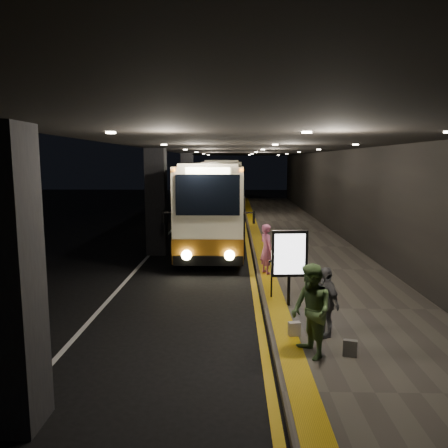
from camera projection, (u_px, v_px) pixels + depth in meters
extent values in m
plane|color=black|center=(182.00, 280.00, 14.36)|extent=(90.00, 90.00, 0.00)
cube|color=silver|center=(155.00, 249.00, 19.35)|extent=(0.12, 50.00, 0.01)
cube|color=gold|center=(248.00, 249.00, 19.26)|extent=(0.18, 50.00, 0.01)
cube|color=#514C44|center=(303.00, 248.00, 19.19)|extent=(4.50, 50.00, 0.15)
cube|color=gold|center=(260.00, 246.00, 19.22)|extent=(0.50, 50.00, 0.01)
cube|color=black|center=(357.00, 181.00, 18.72)|extent=(0.10, 50.00, 6.00)
cube|color=black|center=(7.00, 281.00, 6.17)|extent=(0.80, 0.80, 4.40)
cube|color=black|center=(156.00, 202.00, 18.04)|extent=(0.80, 0.80, 4.40)
cube|color=black|center=(187.00, 185.00, 29.91)|extent=(0.80, 0.80, 4.40)
cube|color=black|center=(253.00, 144.00, 18.59)|extent=(9.00, 50.00, 0.40)
cube|color=beige|center=(215.00, 201.00, 20.29)|extent=(2.46, 11.62, 3.29)
cube|color=brown|center=(215.00, 227.00, 20.46)|extent=(2.48, 11.64, 0.87)
cube|color=black|center=(208.00, 195.00, 14.41)|extent=(2.13, 0.07, 1.35)
cube|color=black|center=(208.00, 260.00, 14.81)|extent=(2.37, 0.26, 0.34)
cylinder|color=black|center=(183.00, 249.00, 16.90)|extent=(0.27, 0.97, 0.97)
cylinder|color=black|center=(240.00, 249.00, 16.85)|extent=(0.27, 0.97, 0.97)
cylinder|color=black|center=(199.00, 222.00, 24.37)|extent=(0.27, 0.97, 0.97)
cylinder|color=black|center=(238.00, 222.00, 24.32)|extent=(0.27, 0.97, 0.97)
sphere|color=#FFEAA5|center=(187.00, 255.00, 14.71)|extent=(0.35, 0.35, 0.35)
sphere|color=#FFEAA5|center=(230.00, 255.00, 14.68)|extent=(0.35, 0.35, 0.35)
cube|color=#FFF2BF|center=(208.00, 171.00, 14.29)|extent=(1.45, 0.05, 0.21)
cube|color=beige|center=(223.00, 184.00, 33.16)|extent=(2.64, 12.06, 3.41)
cube|color=brown|center=(223.00, 201.00, 33.34)|extent=(2.66, 12.08, 0.90)
cube|color=black|center=(220.00, 177.00, 27.07)|extent=(2.21, 0.08, 1.40)
cube|color=black|center=(220.00, 214.00, 27.48)|extent=(2.46, 0.28, 0.35)
cylinder|color=black|center=(205.00, 211.00, 29.64)|extent=(0.28, 1.00, 1.00)
cylinder|color=black|center=(238.00, 211.00, 29.59)|extent=(0.28, 1.00, 1.00)
cylinder|color=black|center=(211.00, 201.00, 37.38)|extent=(0.28, 1.00, 1.00)
cylinder|color=black|center=(237.00, 201.00, 37.33)|extent=(0.28, 1.00, 1.00)
cube|color=beige|center=(226.00, 178.00, 46.22)|extent=(2.73, 11.63, 3.28)
cube|color=brown|center=(226.00, 190.00, 46.39)|extent=(2.75, 11.65, 0.87)
cube|color=black|center=(225.00, 173.00, 40.36)|extent=(2.12, 0.12, 1.35)
cube|color=black|center=(225.00, 197.00, 40.76)|extent=(2.37, 0.32, 0.34)
cylinder|color=black|center=(214.00, 196.00, 42.84)|extent=(0.27, 0.96, 0.96)
cylinder|color=black|center=(236.00, 196.00, 42.79)|extent=(0.27, 0.96, 0.96)
cylinder|color=black|center=(217.00, 191.00, 50.28)|extent=(0.27, 0.96, 0.96)
cylinder|color=black|center=(236.00, 191.00, 50.23)|extent=(0.27, 0.96, 0.96)
imported|color=#BC5880|center=(267.00, 249.00, 14.46)|extent=(0.62, 0.72, 1.67)
imported|color=#557842|center=(311.00, 311.00, 8.28)|extent=(0.79, 1.00, 1.80)
imported|color=#525258|center=(325.00, 301.00, 9.30)|extent=(0.76, 0.99, 1.51)
cube|color=black|center=(350.00, 348.00, 8.37)|extent=(0.29, 0.19, 0.32)
cube|color=#AFA6A4|center=(294.00, 329.00, 9.35)|extent=(0.27, 0.19, 0.31)
cylinder|color=black|center=(289.00, 291.00, 11.32)|extent=(0.08, 0.08, 0.77)
cube|color=black|center=(290.00, 254.00, 11.18)|extent=(0.94, 0.18, 1.21)
cube|color=white|center=(290.00, 254.00, 11.12)|extent=(0.79, 0.09, 1.04)
cylinder|color=black|center=(272.00, 279.00, 11.95)|extent=(0.05, 0.05, 1.02)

